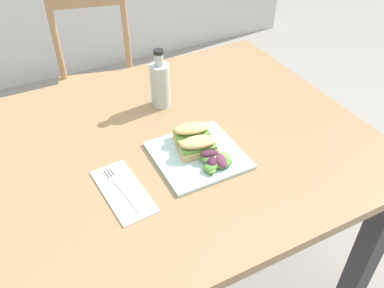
{
  "coord_description": "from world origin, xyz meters",
  "views": [
    {
      "loc": [
        -0.41,
        -0.78,
        1.51
      ],
      "look_at": [
        0.01,
        0.04,
        0.76
      ],
      "focal_mm": 37.81,
      "sensor_mm": 36.0,
      "label": 1
    }
  ],
  "objects_px": {
    "sandwich_half_back": "(192,132)",
    "fork_on_napkin": "(120,186)",
    "dining_table": "(175,168)",
    "chair_wooden_far": "(99,88)",
    "plate_lunch": "(198,156)",
    "sandwich_half_front": "(198,146)",
    "bottle_cold_brew": "(160,86)"
  },
  "relations": [
    {
      "from": "fork_on_napkin",
      "to": "bottle_cold_brew",
      "type": "relative_size",
      "value": 0.92
    },
    {
      "from": "plate_lunch",
      "to": "sandwich_half_back",
      "type": "relative_size",
      "value": 2.09
    },
    {
      "from": "sandwich_half_back",
      "to": "fork_on_napkin",
      "type": "height_order",
      "value": "sandwich_half_back"
    },
    {
      "from": "chair_wooden_far",
      "to": "sandwich_half_back",
      "type": "height_order",
      "value": "chair_wooden_far"
    },
    {
      "from": "chair_wooden_far",
      "to": "plate_lunch",
      "type": "relative_size",
      "value": 3.57
    },
    {
      "from": "sandwich_half_back",
      "to": "fork_on_napkin",
      "type": "xyz_separation_m",
      "value": [
        -0.26,
        -0.08,
        -0.03
      ]
    },
    {
      "from": "plate_lunch",
      "to": "sandwich_half_front",
      "type": "bearing_deg",
      "value": 77.03
    },
    {
      "from": "plate_lunch",
      "to": "chair_wooden_far",
      "type": "bearing_deg",
      "value": 91.87
    },
    {
      "from": "plate_lunch",
      "to": "sandwich_half_front",
      "type": "relative_size",
      "value": 2.09
    },
    {
      "from": "sandwich_half_back",
      "to": "bottle_cold_brew",
      "type": "xyz_separation_m",
      "value": [
        0.0,
        0.23,
        0.03
      ]
    },
    {
      "from": "dining_table",
      "to": "fork_on_napkin",
      "type": "height_order",
      "value": "fork_on_napkin"
    },
    {
      "from": "chair_wooden_far",
      "to": "plate_lunch",
      "type": "bearing_deg",
      "value": -88.13
    },
    {
      "from": "plate_lunch",
      "to": "sandwich_half_back",
      "type": "height_order",
      "value": "sandwich_half_back"
    },
    {
      "from": "dining_table",
      "to": "sandwich_half_back",
      "type": "height_order",
      "value": "sandwich_half_back"
    },
    {
      "from": "chair_wooden_far",
      "to": "sandwich_half_front",
      "type": "height_order",
      "value": "chair_wooden_far"
    },
    {
      "from": "fork_on_napkin",
      "to": "bottle_cold_brew",
      "type": "height_order",
      "value": "bottle_cold_brew"
    },
    {
      "from": "fork_on_napkin",
      "to": "bottle_cold_brew",
      "type": "xyz_separation_m",
      "value": [
        0.26,
        0.31,
        0.07
      ]
    },
    {
      "from": "dining_table",
      "to": "sandwich_half_front",
      "type": "distance_m",
      "value": 0.19
    },
    {
      "from": "dining_table",
      "to": "fork_on_napkin",
      "type": "distance_m",
      "value": 0.28
    },
    {
      "from": "chair_wooden_far",
      "to": "plate_lunch",
      "type": "height_order",
      "value": "chair_wooden_far"
    },
    {
      "from": "dining_table",
      "to": "sandwich_half_front",
      "type": "xyz_separation_m",
      "value": [
        0.03,
        -0.1,
        0.16
      ]
    },
    {
      "from": "plate_lunch",
      "to": "sandwich_half_front",
      "type": "xyz_separation_m",
      "value": [
        0.0,
        0.01,
        0.03
      ]
    },
    {
      "from": "dining_table",
      "to": "chair_wooden_far",
      "type": "distance_m",
      "value": 0.9
    },
    {
      "from": "dining_table",
      "to": "fork_on_napkin",
      "type": "relative_size",
      "value": 6.33
    },
    {
      "from": "fork_on_napkin",
      "to": "chair_wooden_far",
      "type": "bearing_deg",
      "value": 78.17
    },
    {
      "from": "sandwich_half_front",
      "to": "bottle_cold_brew",
      "type": "bearing_deg",
      "value": 87.18
    },
    {
      "from": "plate_lunch",
      "to": "sandwich_half_front",
      "type": "distance_m",
      "value": 0.03
    },
    {
      "from": "dining_table",
      "to": "plate_lunch",
      "type": "bearing_deg",
      "value": -75.93
    },
    {
      "from": "plate_lunch",
      "to": "bottle_cold_brew",
      "type": "bearing_deg",
      "value": 86.96
    },
    {
      "from": "chair_wooden_far",
      "to": "sandwich_half_front",
      "type": "bearing_deg",
      "value": -88.03
    },
    {
      "from": "dining_table",
      "to": "sandwich_half_back",
      "type": "distance_m",
      "value": 0.17
    },
    {
      "from": "sandwich_half_back",
      "to": "fork_on_napkin",
      "type": "distance_m",
      "value": 0.27
    }
  ]
}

